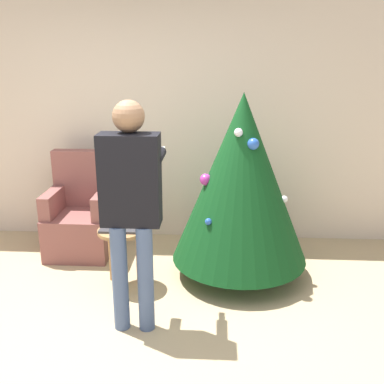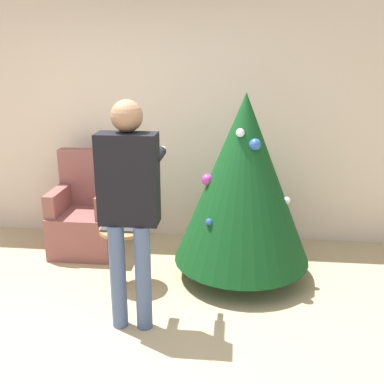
{
  "view_description": "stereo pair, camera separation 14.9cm",
  "coord_description": "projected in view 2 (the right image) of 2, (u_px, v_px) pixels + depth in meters",
  "views": [
    {
      "loc": [
        0.74,
        -2.6,
        2.03
      ],
      "look_at": [
        0.54,
        0.83,
        0.96
      ],
      "focal_mm": 42.0,
      "sensor_mm": 36.0,
      "label": 1
    },
    {
      "loc": [
        0.89,
        -2.59,
        2.03
      ],
      "look_at": [
        0.54,
        0.83,
        0.96
      ],
      "focal_mm": 42.0,
      "sensor_mm": 36.0,
      "label": 2
    }
  ],
  "objects": [
    {
      "name": "person_standing",
      "position": [
        129.0,
        196.0,
        3.23
      ],
      "size": [
        0.44,
        0.57,
        1.72
      ],
      "color": "#475B84",
      "rests_on": "ground_plane"
    },
    {
      "name": "christmas_tree",
      "position": [
        243.0,
        180.0,
        4.0
      ],
      "size": [
        1.25,
        1.25,
        1.71
      ],
      "color": "brown",
      "rests_on": "ground_plane"
    },
    {
      "name": "wall_back",
      "position": [
        156.0,
        117.0,
        4.86
      ],
      "size": [
        8.0,
        0.06,
        2.7
      ],
      "color": "beige",
      "rests_on": "ground_plane"
    },
    {
      "name": "ground_plane",
      "position": [
        104.0,
        354.0,
        3.15
      ],
      "size": [
        14.0,
        14.0,
        0.0
      ],
      "primitive_type": "plane",
      "color": "tan"
    },
    {
      "name": "side_stool",
      "position": [
        123.0,
        237.0,
        4.0
      ],
      "size": [
        0.42,
        0.42,
        0.54
      ],
      "color": "#A37547",
      "rests_on": "ground_plane"
    },
    {
      "name": "laptop",
      "position": [
        123.0,
        227.0,
        3.97
      ],
      "size": [
        0.36,
        0.21,
        0.02
      ],
      "color": "#38383D",
      "rests_on": "side_stool"
    },
    {
      "name": "armchair",
      "position": [
        87.0,
        216.0,
        4.74
      ],
      "size": [
        0.64,
        0.64,
        1.05
      ],
      "color": "brown",
      "rests_on": "ground_plane"
    }
  ]
}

